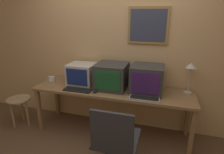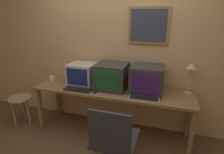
{
  "view_description": "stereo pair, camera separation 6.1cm",
  "coord_description": "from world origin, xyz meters",
  "px_view_note": "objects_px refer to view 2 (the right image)",
  "views": [
    {
      "loc": [
        0.72,
        -1.48,
        1.82
      ],
      "look_at": [
        0.0,
        1.0,
        0.94
      ],
      "focal_mm": 30.0,
      "sensor_mm": 36.0,
      "label": 1
    },
    {
      "loc": [
        0.78,
        -1.46,
        1.82
      ],
      "look_at": [
        0.0,
        1.0,
        0.94
      ],
      "focal_mm": 30.0,
      "sensor_mm": 36.0,
      "label": 2
    }
  ],
  "objects_px": {
    "mouse_near_keyboard": "(95,91)",
    "desk_lamp": "(191,70)",
    "desk_clock": "(53,79)",
    "office_chair": "(114,146)",
    "monitor_right": "(147,79)",
    "side_stool": "(21,103)",
    "keyboard_main": "(78,89)",
    "monitor_left": "(82,74)",
    "monitor_center": "(112,76)",
    "keyboard_side": "(144,99)"
  },
  "relations": [
    {
      "from": "keyboard_main",
      "to": "side_stool",
      "type": "height_order",
      "value": "keyboard_main"
    },
    {
      "from": "keyboard_main",
      "to": "desk_lamp",
      "type": "bearing_deg",
      "value": 13.22
    },
    {
      "from": "monitor_center",
      "to": "keyboard_side",
      "type": "bearing_deg",
      "value": -27.36
    },
    {
      "from": "monitor_right",
      "to": "desk_clock",
      "type": "distance_m",
      "value": 1.55
    },
    {
      "from": "monitor_center",
      "to": "office_chair",
      "type": "relative_size",
      "value": 0.5
    },
    {
      "from": "monitor_right",
      "to": "side_stool",
      "type": "height_order",
      "value": "monitor_right"
    },
    {
      "from": "monitor_right",
      "to": "keyboard_main",
      "type": "height_order",
      "value": "monitor_right"
    },
    {
      "from": "desk_clock",
      "to": "keyboard_main",
      "type": "bearing_deg",
      "value": -20.64
    },
    {
      "from": "keyboard_main",
      "to": "monitor_left",
      "type": "bearing_deg",
      "value": 100.22
    },
    {
      "from": "keyboard_main",
      "to": "keyboard_side",
      "type": "xyz_separation_m",
      "value": [
        0.98,
        -0.03,
        -0.0
      ]
    },
    {
      "from": "monitor_left",
      "to": "monitor_center",
      "type": "relative_size",
      "value": 0.91
    },
    {
      "from": "desk_lamp",
      "to": "keyboard_side",
      "type": "bearing_deg",
      "value": -145.23
    },
    {
      "from": "desk_clock",
      "to": "side_stool",
      "type": "height_order",
      "value": "desk_clock"
    },
    {
      "from": "desk_clock",
      "to": "side_stool",
      "type": "distance_m",
      "value": 0.69
    },
    {
      "from": "monitor_center",
      "to": "desk_lamp",
      "type": "distance_m",
      "value": 1.11
    },
    {
      "from": "side_stool",
      "to": "keyboard_main",
      "type": "bearing_deg",
      "value": 2.26
    },
    {
      "from": "monitor_right",
      "to": "office_chair",
      "type": "xyz_separation_m",
      "value": [
        -0.24,
        -0.82,
        -0.56
      ]
    },
    {
      "from": "monitor_center",
      "to": "desk_clock",
      "type": "relative_size",
      "value": 4.28
    },
    {
      "from": "monitor_left",
      "to": "keyboard_side",
      "type": "bearing_deg",
      "value": -16.5
    },
    {
      "from": "office_chair",
      "to": "side_stool",
      "type": "relative_size",
      "value": 1.84
    },
    {
      "from": "mouse_near_keyboard",
      "to": "side_stool",
      "type": "height_order",
      "value": "mouse_near_keyboard"
    },
    {
      "from": "keyboard_main",
      "to": "mouse_near_keyboard",
      "type": "distance_m",
      "value": 0.27
    },
    {
      "from": "mouse_near_keyboard",
      "to": "desk_lamp",
      "type": "xyz_separation_m",
      "value": [
        1.27,
        0.35,
        0.33
      ]
    },
    {
      "from": "monitor_center",
      "to": "keyboard_main",
      "type": "bearing_deg",
      "value": -152.0
    },
    {
      "from": "keyboard_main",
      "to": "monitor_center",
      "type": "bearing_deg",
      "value": 28.0
    },
    {
      "from": "keyboard_side",
      "to": "desk_clock",
      "type": "distance_m",
      "value": 1.57
    },
    {
      "from": "monitor_center",
      "to": "desk_clock",
      "type": "bearing_deg",
      "value": -178.55
    },
    {
      "from": "keyboard_main",
      "to": "side_stool",
      "type": "relative_size",
      "value": 0.85
    },
    {
      "from": "mouse_near_keyboard",
      "to": "monitor_center",
      "type": "bearing_deg",
      "value": 51.3
    },
    {
      "from": "monitor_center",
      "to": "monitor_right",
      "type": "xyz_separation_m",
      "value": [
        0.52,
        -0.0,
        0.01
      ]
    },
    {
      "from": "monitor_right",
      "to": "desk_lamp",
      "type": "height_order",
      "value": "desk_lamp"
    },
    {
      "from": "desk_clock",
      "to": "office_chair",
      "type": "relative_size",
      "value": 0.12
    },
    {
      "from": "keyboard_side",
      "to": "office_chair",
      "type": "bearing_deg",
      "value": -113.56
    },
    {
      "from": "monitor_right",
      "to": "mouse_near_keyboard",
      "type": "xyz_separation_m",
      "value": [
        -0.7,
        -0.23,
        -0.18
      ]
    },
    {
      "from": "monitor_right",
      "to": "desk_lamp",
      "type": "xyz_separation_m",
      "value": [
        0.57,
        0.12,
        0.15
      ]
    },
    {
      "from": "monitor_center",
      "to": "keyboard_side",
      "type": "distance_m",
      "value": 0.62
    },
    {
      "from": "mouse_near_keyboard",
      "to": "office_chair",
      "type": "distance_m",
      "value": 0.85
    },
    {
      "from": "monitor_center",
      "to": "office_chair",
      "type": "distance_m",
      "value": 1.03
    },
    {
      "from": "desk_lamp",
      "to": "desk_clock",
      "type": "bearing_deg",
      "value": -175.99
    },
    {
      "from": "monitor_right",
      "to": "mouse_near_keyboard",
      "type": "relative_size",
      "value": 3.83
    },
    {
      "from": "monitor_right",
      "to": "desk_clock",
      "type": "xyz_separation_m",
      "value": [
        -1.54,
        -0.03,
        -0.15
      ]
    },
    {
      "from": "monitor_right",
      "to": "desk_lamp",
      "type": "distance_m",
      "value": 0.6
    },
    {
      "from": "office_chair",
      "to": "mouse_near_keyboard",
      "type": "bearing_deg",
      "value": 128.14
    },
    {
      "from": "desk_lamp",
      "to": "office_chair",
      "type": "distance_m",
      "value": 1.43
    },
    {
      "from": "monitor_right",
      "to": "monitor_center",
      "type": "bearing_deg",
      "value": 179.97
    },
    {
      "from": "monitor_left",
      "to": "desk_lamp",
      "type": "height_order",
      "value": "desk_lamp"
    },
    {
      "from": "monitor_center",
      "to": "desk_lamp",
      "type": "relative_size",
      "value": 1.02
    },
    {
      "from": "monitor_left",
      "to": "monitor_center",
      "type": "height_order",
      "value": "monitor_center"
    },
    {
      "from": "keyboard_main",
      "to": "desk_lamp",
      "type": "height_order",
      "value": "desk_lamp"
    },
    {
      "from": "keyboard_main",
      "to": "office_chair",
      "type": "distance_m",
      "value": 1.01
    }
  ]
}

